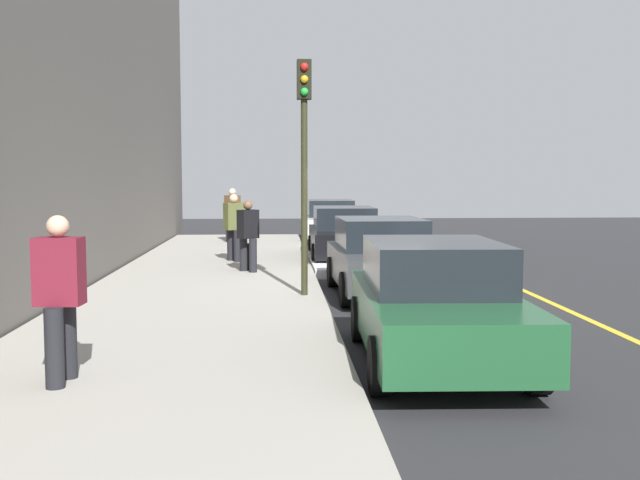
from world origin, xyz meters
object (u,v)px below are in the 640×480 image
pedestrian_black_coat (248,234)px  rolling_suitcase (245,257)px  parked_car_white (331,221)px  pedestrian_brown_coat (233,213)px  parked_car_charcoal (381,257)px  pedestrian_burgundy_coat (60,294)px  parked_car_green (436,303)px  parked_car_black (344,235)px  pedestrian_olive_coat (234,225)px  traffic_light_pole (304,137)px

pedestrian_black_coat → rolling_suitcase: pedestrian_black_coat is taller
parked_car_white → pedestrian_brown_coat: (1.61, -3.48, 0.36)m
parked_car_charcoal → pedestrian_black_coat: 3.83m
parked_car_charcoal → pedestrian_brown_coat: pedestrian_brown_coat is taller
pedestrian_brown_coat → pedestrian_burgundy_coat: bearing=-2.6°
parked_car_green → pedestrian_burgundy_coat: bearing=-74.2°
parked_car_green → rolling_suitcase: parked_car_green is taller
pedestrian_black_coat → rolling_suitcase: size_ratio=1.69×
parked_car_black → pedestrian_olive_coat: bearing=-72.5°
parked_car_black → rolling_suitcase: parked_car_black is taller
parked_car_charcoal → pedestrian_burgundy_coat: bearing=-33.3°
parked_car_black → pedestrian_brown_coat: 6.11m
traffic_light_pole → parked_car_charcoal: bearing=118.5°
parked_car_charcoal → parked_car_green: same height
parked_car_black → parked_car_charcoal: 5.86m
parked_car_white → pedestrian_olive_coat: (7.64, -3.10, 0.32)m
parked_car_charcoal → pedestrian_black_coat: bearing=-135.0°
parked_car_black → parked_car_green: (11.27, 0.08, -0.00)m
parked_car_white → parked_car_charcoal: 12.57m
parked_car_charcoal → pedestrian_olive_coat: bearing=-147.4°
pedestrian_brown_coat → pedestrian_black_coat: bearing=5.7°
parked_car_green → pedestrian_olive_coat: 10.78m
pedestrian_brown_coat → pedestrian_black_coat: 8.30m
pedestrian_olive_coat → rolling_suitcase: (1.86, 0.36, -0.62)m
parked_car_black → pedestrian_burgundy_coat: size_ratio=2.47×
pedestrian_olive_coat → pedestrian_black_coat: (2.22, 0.45, -0.05)m
parked_car_white → parked_car_charcoal: (12.57, 0.05, -0.00)m
parked_car_black → pedestrian_burgundy_coat: bearing=-18.4°
pedestrian_black_coat → parked_car_white: bearing=164.9°
parked_car_black → traffic_light_pole: traffic_light_pole is taller
parked_car_charcoal → pedestrian_olive_coat: pedestrian_olive_coat is taller
pedestrian_brown_coat → parked_car_white: bearing=114.8°
pedestrian_brown_coat → parked_car_black: bearing=33.2°
pedestrian_olive_coat → traffic_light_pole: traffic_light_pole is taller
parked_car_black → rolling_suitcase: size_ratio=4.48×
pedestrian_burgundy_coat → pedestrian_brown_coat: bearing=177.4°
traffic_light_pole → parked_car_green: bearing=17.6°
parked_car_charcoal → parked_car_green: bearing=-1.0°
pedestrian_burgundy_coat → pedestrian_black_coat: size_ratio=1.08×
parked_car_green → traffic_light_pole: size_ratio=1.01×
parked_car_charcoal → pedestrian_burgundy_coat: size_ratio=2.34×
parked_car_charcoal → pedestrian_black_coat: size_ratio=2.52×
parked_car_green → pedestrian_black_coat: bearing=-162.2°
parked_car_black → pedestrian_burgundy_coat: 13.15m
parked_car_charcoal → parked_car_green: (5.41, -0.10, 0.00)m
pedestrian_brown_coat → rolling_suitcase: 7.96m
parked_car_charcoal → rolling_suitcase: parked_car_charcoal is taller
pedestrian_black_coat → parked_car_green: bearing=17.8°
parked_car_charcoal → pedestrian_olive_coat: size_ratio=2.37×
parked_car_white → pedestrian_burgundy_coat: 19.66m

